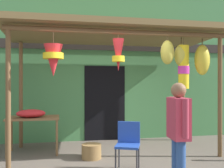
# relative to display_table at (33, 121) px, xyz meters

# --- Properties ---
(ground_plane) EXTENTS (30.00, 30.00, 0.00)m
(ground_plane) POSITION_rel_display_table_xyz_m (1.46, -1.14, -0.70)
(ground_plane) COLOR #60564C
(shop_facade) EXTENTS (9.59, 0.29, 4.10)m
(shop_facade) POSITION_rel_display_table_xyz_m (1.46, 1.19, 1.35)
(shop_facade) COLOR #47844C
(shop_facade) RESTS_ON ground_plane
(market_stall_canopy) EXTENTS (4.69, 2.18, 2.75)m
(market_stall_canopy) POSITION_rel_display_table_xyz_m (1.82, -0.34, 1.76)
(market_stall_canopy) COLOR brown
(market_stall_canopy) RESTS_ON ground_plane
(display_table) EXTENTS (1.11, 0.72, 0.80)m
(display_table) POSITION_rel_display_table_xyz_m (0.00, 0.00, 0.00)
(display_table) COLOR brown
(display_table) RESTS_ON ground_plane
(flower_heap_on_table) EXTENTS (0.61, 0.43, 0.17)m
(flower_heap_on_table) POSITION_rel_display_table_xyz_m (-0.03, -0.08, 0.18)
(flower_heap_on_table) COLOR red
(flower_heap_on_table) RESTS_ON display_table
(folding_chair) EXTENTS (0.52, 0.52, 0.84)m
(folding_chair) POSITION_rel_display_table_xyz_m (1.75, -1.49, -0.20)
(folding_chair) COLOR #2347A8
(folding_chair) RESTS_ON ground_plane
(wicker_basket_by_table) EXTENTS (0.40, 0.40, 0.29)m
(wicker_basket_by_table) POSITION_rel_display_table_xyz_m (1.19, -0.67, -0.55)
(wicker_basket_by_table) COLOR olive
(wicker_basket_by_table) RESTS_ON ground_plane
(customer_foreground) EXTENTS (0.26, 0.59, 1.54)m
(customer_foreground) POSITION_rel_display_table_xyz_m (2.16, -2.63, 0.20)
(customer_foreground) COLOR #2D5193
(customer_foreground) RESTS_ON ground_plane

